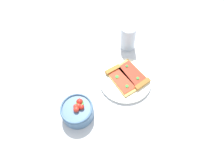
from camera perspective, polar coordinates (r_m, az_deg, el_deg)
The scene contains 6 objects.
ground_plane at distance 0.93m, azimuth 2.63°, elevation -2.18°, with size 2.40×2.40×0.00m, color silver.
plate at distance 0.93m, azimuth 3.76°, elevation -1.51°, with size 0.24×0.24×0.01m, color silver.
pizza_slice_near at distance 0.92m, azimuth 2.13°, elevation -1.22°, with size 0.17×0.14×0.02m.
pizza_slice_far at distance 0.93m, azimuth 6.12°, elevation -0.32°, with size 0.17×0.15×0.02m.
salad_bowl at distance 0.85m, azimuth -9.57°, elevation -9.89°, with size 0.13×0.13×0.08m.
soda_glass at distance 1.01m, azimuth 4.46°, elevation 10.08°, with size 0.07×0.07×0.13m.
Camera 1 is at (-0.47, 0.08, 0.81)m, focal length 32.95 mm.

